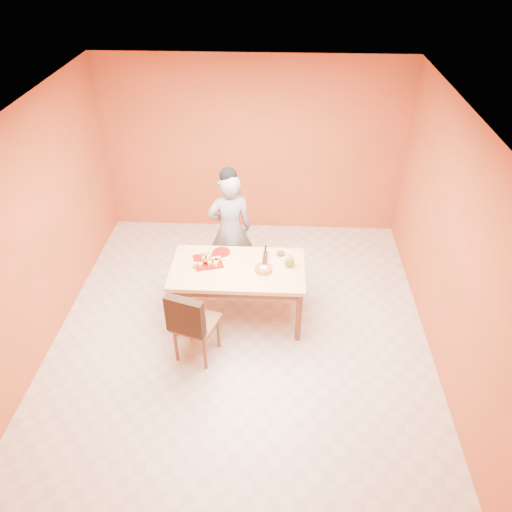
{
  "coord_description": "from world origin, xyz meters",
  "views": [
    {
      "loc": [
        0.41,
        -4.48,
        4.29
      ],
      "look_at": [
        0.16,
        0.3,
        0.93
      ],
      "focal_mm": 35.0,
      "sensor_mm": 36.0,
      "label": 1
    }
  ],
  "objects_px": {
    "person": "(230,230)",
    "pastry_platter": "(208,261)",
    "red_dinner_plate": "(221,252)",
    "checker_tin": "(281,254)",
    "egg_ornament": "(289,262)",
    "dining_table": "(238,274)",
    "sponge_cake": "(263,269)",
    "dining_chair": "(196,322)",
    "magenta_glass": "(290,260)"
  },
  "relations": [
    {
      "from": "pastry_platter",
      "to": "dining_table",
      "type": "bearing_deg",
      "value": -14.8
    },
    {
      "from": "dining_table",
      "to": "magenta_glass",
      "type": "distance_m",
      "value": 0.64
    },
    {
      "from": "dining_table",
      "to": "pastry_platter",
      "type": "xyz_separation_m",
      "value": [
        -0.37,
        0.1,
        0.1
      ]
    },
    {
      "from": "pastry_platter",
      "to": "checker_tin",
      "type": "bearing_deg",
      "value": 12.74
    },
    {
      "from": "magenta_glass",
      "to": "sponge_cake",
      "type": "bearing_deg",
      "value": -150.92
    },
    {
      "from": "person",
      "to": "sponge_cake",
      "type": "xyz_separation_m",
      "value": [
        0.47,
        -0.84,
        -0.01
      ]
    },
    {
      "from": "sponge_cake",
      "to": "checker_tin",
      "type": "bearing_deg",
      "value": 61.33
    },
    {
      "from": "egg_ornament",
      "to": "checker_tin",
      "type": "xyz_separation_m",
      "value": [
        -0.1,
        0.24,
        -0.06
      ]
    },
    {
      "from": "person",
      "to": "sponge_cake",
      "type": "height_order",
      "value": "person"
    },
    {
      "from": "checker_tin",
      "to": "egg_ornament",
      "type": "bearing_deg",
      "value": -67.04
    },
    {
      "from": "dining_chair",
      "to": "egg_ornament",
      "type": "xyz_separation_m",
      "value": [
        1.03,
        0.75,
        0.32
      ]
    },
    {
      "from": "red_dinner_plate",
      "to": "sponge_cake",
      "type": "bearing_deg",
      "value": -34.57
    },
    {
      "from": "checker_tin",
      "to": "dining_chair",
      "type": "bearing_deg",
      "value": -132.93
    },
    {
      "from": "sponge_cake",
      "to": "dining_table",
      "type": "bearing_deg",
      "value": 167.78
    },
    {
      "from": "dining_table",
      "to": "checker_tin",
      "type": "relative_size",
      "value": 15.55
    },
    {
      "from": "dining_chair",
      "to": "magenta_glass",
      "type": "bearing_deg",
      "value": 55.7
    },
    {
      "from": "pastry_platter",
      "to": "egg_ornament",
      "type": "xyz_separation_m",
      "value": [
        0.98,
        -0.05,
        0.06
      ]
    },
    {
      "from": "red_dinner_plate",
      "to": "checker_tin",
      "type": "bearing_deg",
      "value": -0.56
    },
    {
      "from": "pastry_platter",
      "to": "magenta_glass",
      "type": "relative_size",
      "value": 3.05
    },
    {
      "from": "dining_table",
      "to": "red_dinner_plate",
      "type": "height_order",
      "value": "red_dinner_plate"
    },
    {
      "from": "magenta_glass",
      "to": "red_dinner_plate",
      "type": "bearing_deg",
      "value": 166.67
    },
    {
      "from": "dining_table",
      "to": "egg_ornament",
      "type": "bearing_deg",
      "value": 4.77
    },
    {
      "from": "egg_ornament",
      "to": "dining_table",
      "type": "bearing_deg",
      "value": -160.37
    },
    {
      "from": "dining_chair",
      "to": "egg_ornament",
      "type": "relative_size",
      "value": 6.65
    },
    {
      "from": "magenta_glass",
      "to": "checker_tin",
      "type": "relative_size",
      "value": 1.05
    },
    {
      "from": "egg_ornament",
      "to": "checker_tin",
      "type": "bearing_deg",
      "value": 127.82
    },
    {
      "from": "dining_chair",
      "to": "person",
      "type": "height_order",
      "value": "person"
    },
    {
      "from": "dining_chair",
      "to": "sponge_cake",
      "type": "height_order",
      "value": "dining_chair"
    },
    {
      "from": "person",
      "to": "dining_table",
      "type": "bearing_deg",
      "value": 87.85
    },
    {
      "from": "red_dinner_plate",
      "to": "magenta_glass",
      "type": "xyz_separation_m",
      "value": [
        0.84,
        -0.2,
        0.05
      ]
    },
    {
      "from": "red_dinner_plate",
      "to": "sponge_cake",
      "type": "height_order",
      "value": "sponge_cake"
    },
    {
      "from": "person",
      "to": "pastry_platter",
      "type": "height_order",
      "value": "person"
    },
    {
      "from": "red_dinner_plate",
      "to": "checker_tin",
      "type": "height_order",
      "value": "checker_tin"
    },
    {
      "from": "dining_chair",
      "to": "sponge_cake",
      "type": "xyz_separation_m",
      "value": [
        0.73,
        0.63,
        0.29
      ]
    },
    {
      "from": "dining_table",
      "to": "dining_chair",
      "type": "xyz_separation_m",
      "value": [
        -0.42,
        -0.7,
        -0.16
      ]
    },
    {
      "from": "egg_ornament",
      "to": "sponge_cake",
      "type": "bearing_deg",
      "value": -143.74
    },
    {
      "from": "sponge_cake",
      "to": "magenta_glass",
      "type": "distance_m",
      "value": 0.35
    },
    {
      "from": "person",
      "to": "egg_ornament",
      "type": "distance_m",
      "value": 1.06
    },
    {
      "from": "pastry_platter",
      "to": "magenta_glass",
      "type": "height_order",
      "value": "magenta_glass"
    },
    {
      "from": "dining_chair",
      "to": "sponge_cake",
      "type": "bearing_deg",
      "value": 58.87
    },
    {
      "from": "person",
      "to": "egg_ornament",
      "type": "height_order",
      "value": "person"
    },
    {
      "from": "dining_table",
      "to": "egg_ornament",
      "type": "xyz_separation_m",
      "value": [
        0.61,
        0.05,
        0.17
      ]
    },
    {
      "from": "egg_ornament",
      "to": "magenta_glass",
      "type": "relative_size",
      "value": 1.37
    },
    {
      "from": "pastry_platter",
      "to": "checker_tin",
      "type": "xyz_separation_m",
      "value": [
        0.88,
        0.2,
        0.01
      ]
    },
    {
      "from": "dining_table",
      "to": "pastry_platter",
      "type": "distance_m",
      "value": 0.4
    },
    {
      "from": "dining_table",
      "to": "magenta_glass",
      "type": "relative_size",
      "value": 14.87
    },
    {
      "from": "pastry_platter",
      "to": "red_dinner_plate",
      "type": "xyz_separation_m",
      "value": [
        0.14,
        0.21,
        -0.0
      ]
    },
    {
      "from": "magenta_glass",
      "to": "dining_table",
      "type": "bearing_deg",
      "value": -170.52
    },
    {
      "from": "dining_chair",
      "to": "red_dinner_plate",
      "type": "bearing_deg",
      "value": 97.07
    },
    {
      "from": "dining_chair",
      "to": "red_dinner_plate",
      "type": "height_order",
      "value": "dining_chair"
    }
  ]
}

